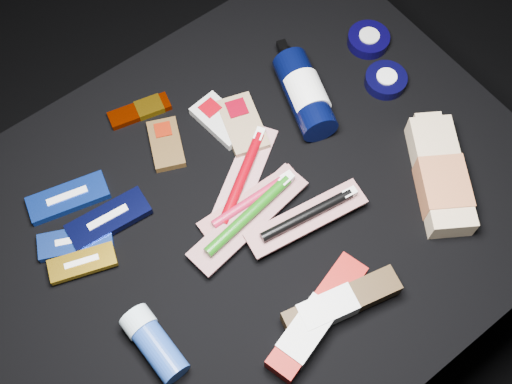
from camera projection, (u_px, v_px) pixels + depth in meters
ground at (253, 279)px, 1.45m from camera, size 3.00×3.00×0.00m
cloth_table at (253, 248)px, 1.27m from camera, size 0.98×0.78×0.40m
luna_bar_0 at (68, 198)px, 1.09m from camera, size 0.14×0.08×0.02m
luna_bar_1 at (76, 241)px, 1.05m from camera, size 0.13×0.09×0.02m
luna_bar_2 at (109, 219)px, 1.06m from camera, size 0.14×0.06×0.02m
luna_bar_3 at (83, 263)px, 1.03m from camera, size 0.11×0.07×0.01m
clif_bar_0 at (166, 142)px, 1.13m from camera, size 0.09×0.11×0.02m
clif_bar_1 at (219, 119)px, 1.15m from camera, size 0.07×0.11×0.02m
clif_bar_2 at (242, 123)px, 1.15m from camera, size 0.10×0.13×0.02m
power_bar at (143, 110)px, 1.16m from camera, size 0.12×0.06×0.01m
lotion_bottle at (305, 94)px, 1.15m from camera, size 0.12×0.21×0.07m
cream_tin_upper at (368, 40)px, 1.23m from camera, size 0.08×0.08×0.02m
cream_tin_lower at (386, 80)px, 1.19m from camera, size 0.08×0.08×0.02m
bodywash_bottle at (440, 177)px, 1.09m from camera, size 0.18×0.22×0.05m
deodorant_stick at (154, 343)px, 0.96m from camera, size 0.05×0.12×0.05m
toothbrush_pack_0 at (243, 178)px, 1.10m from camera, size 0.22×0.17×0.03m
toothbrush_pack_1 at (252, 201)px, 1.08m from camera, size 0.19×0.05×0.02m
toothbrush_pack_2 at (250, 216)px, 1.05m from camera, size 0.24×0.09×0.03m
toothbrush_pack_3 at (308, 216)px, 1.05m from camera, size 0.22×0.08×0.02m
toothpaste_carton_red at (314, 322)px, 0.98m from camera, size 0.22×0.10×0.04m
toothpaste_carton_green at (336, 305)px, 0.99m from camera, size 0.19×0.08×0.04m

